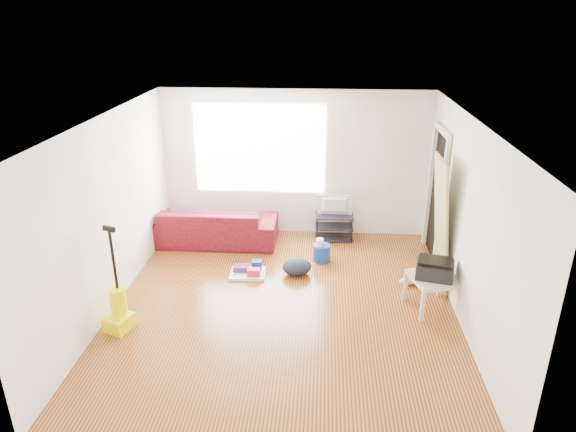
# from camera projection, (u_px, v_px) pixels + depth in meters

# --- Properties ---
(room) EXTENTS (4.51, 5.01, 2.51)m
(room) POSITION_uv_depth(u_px,v_px,m) (290.00, 216.00, 6.52)
(room) COLOR #531D0A
(room) RESTS_ON ground
(sofa) EXTENTS (2.17, 0.85, 0.63)m
(sofa) POSITION_uv_depth(u_px,v_px,m) (213.00, 242.00, 8.75)
(sofa) COLOR #3A030C
(sofa) RESTS_ON ground
(tv_stand) EXTENTS (0.65, 0.39, 0.44)m
(tv_stand) POSITION_uv_depth(u_px,v_px,m) (334.00, 227.00, 8.78)
(tv_stand) COLOR black
(tv_stand) RESTS_ON ground
(tv) EXTENTS (0.59, 0.08, 0.34)m
(tv) POSITION_uv_depth(u_px,v_px,m) (335.00, 206.00, 8.63)
(tv) COLOR black
(tv) RESTS_ON tv_stand
(side_table) EXTENTS (0.70, 0.70, 0.46)m
(side_table) POSITION_uv_depth(u_px,v_px,m) (433.00, 282.00, 6.69)
(side_table) COLOR tan
(side_table) RESTS_ON ground
(printer) EXTENTS (0.54, 0.45, 0.25)m
(printer) POSITION_uv_depth(u_px,v_px,m) (435.00, 269.00, 6.62)
(printer) COLOR black
(printer) RESTS_ON side_table
(bucket) EXTENTS (0.34, 0.34, 0.27)m
(bucket) POSITION_uv_depth(u_px,v_px,m) (321.00, 260.00, 8.10)
(bucket) COLOR navy
(bucket) RESTS_ON ground
(toilet_paper) EXTENTS (0.12, 0.12, 0.11)m
(toilet_paper) POSITION_uv_depth(u_px,v_px,m) (320.00, 250.00, 8.01)
(toilet_paper) COLOR white
(toilet_paper) RESTS_ON bucket
(cleaning_tray) EXTENTS (0.54, 0.44, 0.19)m
(cleaning_tray) POSITION_uv_depth(u_px,v_px,m) (249.00, 271.00, 7.66)
(cleaning_tray) COLOR white
(cleaning_tray) RESTS_ON ground
(backpack) EXTENTS (0.50, 0.43, 0.24)m
(backpack) POSITION_uv_depth(u_px,v_px,m) (297.00, 274.00, 7.69)
(backpack) COLOR black
(backpack) RESTS_ON ground
(sneakers) EXTENTS (0.52, 0.27, 0.12)m
(sneakers) POSITION_uv_depth(u_px,v_px,m) (416.00, 282.00, 7.35)
(sneakers) COLOR silver
(sneakers) RESTS_ON ground
(vacuum) EXTENTS (0.37, 0.40, 1.35)m
(vacuum) POSITION_uv_depth(u_px,v_px,m) (119.00, 310.00, 6.32)
(vacuum) COLOR #F7F600
(vacuum) RESTS_ON ground
(door_panel) EXTENTS (0.23, 0.75, 1.86)m
(door_panel) POSITION_uv_depth(u_px,v_px,m) (434.00, 282.00, 7.47)
(door_panel) COLOR #A57D45
(door_panel) RESTS_ON ground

